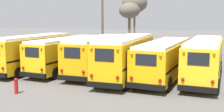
% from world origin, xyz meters
% --- Properties ---
extents(ground_plane, '(160.00, 160.00, 0.00)m').
position_xyz_m(ground_plane, '(0.00, 0.00, 0.00)').
color(ground_plane, '#5B5956').
extents(school_bus_0, '(2.75, 9.54, 3.24)m').
position_xyz_m(school_bus_0, '(-7.42, -0.45, 1.75)').
color(school_bus_0, yellow).
rests_on(school_bus_0, ground).
extents(school_bus_1, '(2.97, 9.72, 3.03)m').
position_xyz_m(school_bus_1, '(-4.45, 0.51, 1.65)').
color(school_bus_1, yellow).
rests_on(school_bus_1, ground).
extents(school_bus_2, '(2.72, 9.78, 3.17)m').
position_xyz_m(school_bus_2, '(-1.48, 0.63, 1.72)').
color(school_bus_2, '#E5A00C').
rests_on(school_bus_2, ground).
extents(school_bus_3, '(2.80, 10.27, 3.33)m').
position_xyz_m(school_bus_3, '(1.48, -0.29, 1.82)').
color(school_bus_3, '#EAAA0F').
rests_on(school_bus_3, ground).
extents(school_bus_4, '(3.04, 10.47, 2.99)m').
position_xyz_m(school_bus_4, '(4.45, 0.48, 1.64)').
color(school_bus_4, '#EAAA0F').
rests_on(school_bus_4, ground).
extents(school_bus_5, '(2.63, 10.67, 3.18)m').
position_xyz_m(school_bus_5, '(7.42, 1.17, 1.73)').
color(school_bus_5, yellow).
rests_on(school_bus_5, ground).
extents(utility_pole, '(1.80, 0.27, 8.79)m').
position_xyz_m(utility_pole, '(-5.41, 11.00, 4.57)').
color(utility_pole, brown).
rests_on(utility_pole, ground).
extents(bare_tree_1, '(3.94, 3.94, 8.46)m').
position_xyz_m(bare_tree_1, '(-4.21, 20.93, 6.93)').
color(bare_tree_1, brown).
rests_on(bare_tree_1, ground).
extents(bare_tree_2, '(2.92, 2.92, 6.87)m').
position_xyz_m(bare_tree_2, '(-3.33, 15.57, 5.65)').
color(bare_tree_2, brown).
rests_on(bare_tree_2, ground).
extents(fence_line, '(22.89, 0.06, 1.42)m').
position_xyz_m(fence_line, '(-0.00, 7.87, 0.99)').
color(fence_line, '#939399').
rests_on(fence_line, ground).
extents(fire_hydrant, '(0.24, 0.24, 1.03)m').
position_xyz_m(fire_hydrant, '(-3.63, -7.37, 0.52)').
color(fire_hydrant, '#B21414').
rests_on(fire_hydrant, ground).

